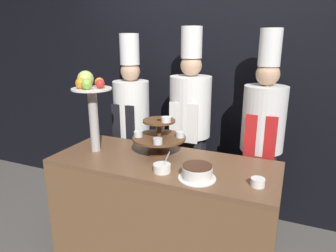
{
  "coord_description": "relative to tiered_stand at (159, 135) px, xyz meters",
  "views": [
    {
      "loc": [
        0.87,
        -1.58,
        1.76
      ],
      "look_at": [
        0.0,
        0.44,
        1.12
      ],
      "focal_mm": 32.0,
      "sensor_mm": 36.0,
      "label": 1
    }
  ],
  "objects": [
    {
      "name": "cup_white",
      "position": [
        0.8,
        -0.26,
        -0.13
      ],
      "size": [
        0.09,
        0.09,
        0.05
      ],
      "color": "white",
      "rests_on": "buffet_counter"
    },
    {
      "name": "chef_left",
      "position": [
        -0.53,
        0.49,
        -0.05
      ],
      "size": [
        0.36,
        0.36,
        1.82
      ],
      "color": "#28282D",
      "rests_on": "ground_plane"
    },
    {
      "name": "cake_round",
      "position": [
        0.42,
        -0.31,
        -0.11
      ],
      "size": [
        0.25,
        0.25,
        0.1
      ],
      "color": "white",
      "rests_on": "buffet_counter"
    },
    {
      "name": "serving_bowl_near",
      "position": [
        0.16,
        -0.31,
        -0.13
      ],
      "size": [
        0.12,
        0.12,
        0.16
      ],
      "color": "white",
      "rests_on": "buffet_counter"
    },
    {
      "name": "tiered_stand",
      "position": [
        0.0,
        0.0,
        0.0
      ],
      "size": [
        0.43,
        0.43,
        0.32
      ],
      "color": "brown",
      "rests_on": "buffet_counter"
    },
    {
      "name": "buffet_counter",
      "position": [
        0.09,
        -0.13,
        -0.59
      ],
      "size": [
        1.72,
        0.69,
        0.87
      ],
      "color": "brown",
      "rests_on": "ground_plane"
    },
    {
      "name": "chef_center_left",
      "position": [
        0.09,
        0.49,
        -0.02
      ],
      "size": [
        0.38,
        0.38,
        1.87
      ],
      "color": "#28282D",
      "rests_on": "ground_plane"
    },
    {
      "name": "chef_center_right",
      "position": [
        0.74,
        0.49,
        -0.04
      ],
      "size": [
        0.36,
        0.36,
        1.85
      ],
      "color": "#28282D",
      "rests_on": "ground_plane"
    },
    {
      "name": "fruit_pedestal",
      "position": [
        -0.54,
        -0.14,
        0.3
      ],
      "size": [
        0.31,
        0.31,
        0.65
      ],
      "color": "#B2ADA8",
      "rests_on": "buffet_counter"
    },
    {
      "name": "wall_back",
      "position": [
        0.09,
        0.86,
        0.37
      ],
      "size": [
        10.0,
        0.06,
        2.8
      ],
      "color": "black",
      "rests_on": "ground_plane"
    }
  ]
}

